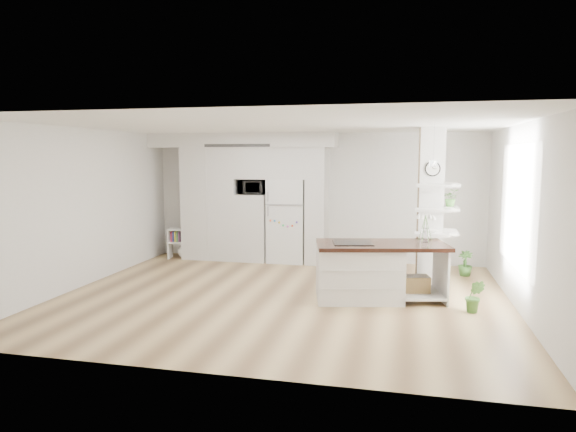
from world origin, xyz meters
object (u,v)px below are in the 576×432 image
refrigerator (288,221)px  kitchen_island (366,270)px  bookshelf (183,245)px  floor_plant_a (475,296)px

refrigerator → kitchen_island: 3.17m
bookshelf → floor_plant_a: bookshelf is taller
kitchen_island → bookshelf: size_ratio=3.26×
floor_plant_a → kitchen_island: bearing=167.4°
bookshelf → kitchen_island: bearing=-37.8°
kitchen_island → bookshelf: (-4.15, 2.36, -0.18)m
refrigerator → floor_plant_a: (3.40, -2.89, -0.63)m
refrigerator → floor_plant_a: 4.51m
kitchen_island → floor_plant_a: kitchen_island is taller
refrigerator → kitchen_island: size_ratio=0.82×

